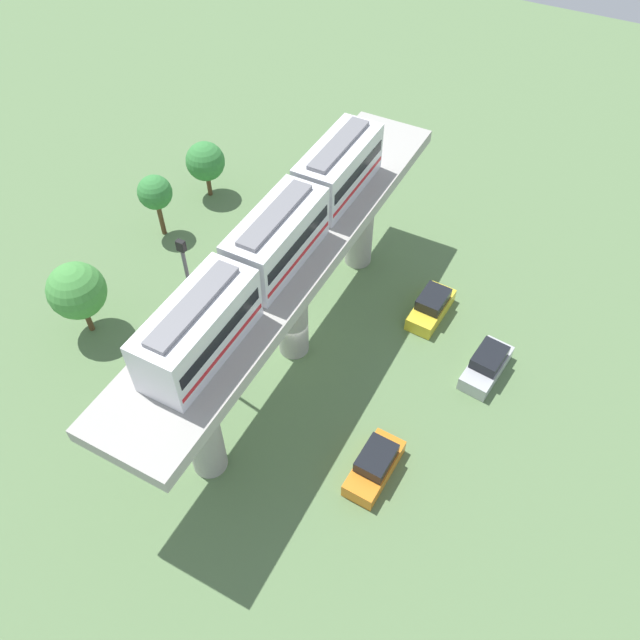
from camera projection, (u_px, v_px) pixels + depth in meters
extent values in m
plane|color=#5B7A4C|center=(294.00, 348.00, 40.89)|extent=(120.00, 120.00, 0.00)
cylinder|color=#A8A59E|center=(201.00, 425.00, 32.47)|extent=(1.90, 1.90, 7.83)
cylinder|color=#A8A59E|center=(292.00, 307.00, 37.96)|extent=(1.90, 1.90, 7.83)
cylinder|color=#A8A59E|center=(360.00, 218.00, 43.44)|extent=(1.90, 1.90, 7.83)
cube|color=#A8A59E|center=(290.00, 253.00, 34.73)|extent=(5.20, 28.85, 0.80)
cube|color=silver|center=(198.00, 329.00, 28.57)|extent=(2.60, 6.60, 3.00)
cube|color=black|center=(198.00, 326.00, 28.39)|extent=(2.64, 6.07, 0.70)
cube|color=red|center=(201.00, 340.00, 29.13)|extent=(2.64, 6.34, 0.24)
cube|color=slate|center=(193.00, 305.00, 27.36)|extent=(1.10, 5.61, 0.24)
cube|color=silver|center=(277.00, 239.00, 32.64)|extent=(2.60, 6.60, 3.00)
cube|color=black|center=(277.00, 235.00, 32.45)|extent=(2.64, 6.07, 0.70)
cube|color=red|center=(278.00, 250.00, 33.20)|extent=(2.64, 6.34, 0.24)
cube|color=slate|center=(275.00, 214.00, 31.43)|extent=(1.10, 5.61, 0.24)
cube|color=silver|center=(338.00, 169.00, 36.70)|extent=(2.60, 6.60, 3.00)
cube|color=black|center=(339.00, 165.00, 36.52)|extent=(2.64, 6.07, 0.70)
cube|color=red|center=(338.00, 179.00, 37.27)|extent=(2.64, 6.34, 0.24)
cube|color=slate|center=(339.00, 144.00, 35.49)|extent=(1.10, 5.61, 0.24)
cube|color=yellow|center=(431.00, 310.00, 42.43)|extent=(2.04, 4.30, 1.00)
cube|color=black|center=(433.00, 299.00, 41.86)|extent=(1.77, 2.39, 0.76)
cube|color=orange|center=(374.00, 468.00, 34.65)|extent=(1.99, 4.28, 1.00)
cube|color=black|center=(376.00, 458.00, 34.08)|extent=(1.74, 2.37, 0.76)
cube|color=#B2B5BA|center=(486.00, 368.00, 39.20)|extent=(2.27, 4.38, 1.00)
cube|color=black|center=(489.00, 357.00, 38.63)|extent=(1.90, 2.47, 0.76)
cylinder|color=brown|center=(87.00, 316.00, 40.98)|extent=(0.36, 0.36, 2.62)
sphere|color=#479342|center=(77.00, 291.00, 39.25)|extent=(3.63, 3.63, 3.63)
cylinder|color=brown|center=(209.00, 183.00, 50.65)|extent=(0.36, 0.36, 2.32)
sphere|color=#38843D|center=(205.00, 161.00, 49.16)|extent=(3.03, 3.03, 3.03)
cylinder|color=brown|center=(161.00, 217.00, 47.19)|extent=(0.36, 0.36, 3.12)
sphere|color=#38843D|center=(155.00, 192.00, 45.51)|extent=(2.51, 2.51, 2.51)
cylinder|color=#4C4C51|center=(198.00, 322.00, 35.31)|extent=(0.20, 0.20, 10.63)
cube|color=black|center=(181.00, 246.00, 31.10)|extent=(0.44, 0.28, 0.60)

